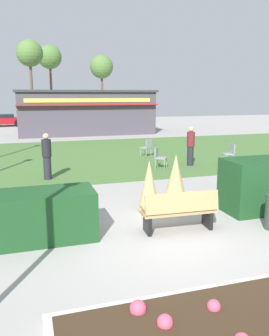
% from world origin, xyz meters
% --- Properties ---
extents(ground_plane, '(80.00, 80.00, 0.00)m').
position_xyz_m(ground_plane, '(0.00, 0.00, 0.00)').
color(ground_plane, '#999691').
extents(lawn_patch, '(36.00, 12.00, 0.01)m').
position_xyz_m(lawn_patch, '(0.00, 10.98, 0.00)').
color(lawn_patch, '#446B33').
rests_on(lawn_patch, ground_plane).
extents(flower_bed, '(4.42, 2.05, 0.31)m').
position_xyz_m(flower_bed, '(-0.46, -3.17, 0.09)').
color(flower_bed, beige).
rests_on(flower_bed, ground_plane).
extents(park_bench, '(1.72, 0.61, 0.95)m').
position_xyz_m(park_bench, '(0.45, 0.29, 0.48)').
color(park_bench, tan).
rests_on(park_bench, ground_plane).
extents(hedge_left, '(2.38, 1.10, 1.05)m').
position_xyz_m(hedge_left, '(-2.59, 0.77, 0.52)').
color(hedge_left, '#19421E').
rests_on(hedge_left, ground_plane).
extents(ornamental_grass_behind_left, '(0.60, 0.60, 1.39)m').
position_xyz_m(ornamental_grass_behind_left, '(0.26, 1.76, 0.70)').
color(ornamental_grass_behind_left, tan).
rests_on(ornamental_grass_behind_left, ground_plane).
extents(ornamental_grass_behind_right, '(0.69, 0.69, 1.40)m').
position_xyz_m(ornamental_grass_behind_right, '(1.27, 2.34, 0.70)').
color(ornamental_grass_behind_right, tan).
rests_on(ornamental_grass_behind_right, ground_plane).
extents(food_kiosk, '(10.62, 5.45, 3.40)m').
position_xyz_m(food_kiosk, '(1.89, 21.64, 1.71)').
color(food_kiosk, '#47424C').
rests_on(food_kiosk, ground_plane).
extents(cafe_chair_west, '(0.61, 0.61, 0.89)m').
position_xyz_m(cafe_chair_west, '(3.00, 9.68, 0.53)').
color(cafe_chair_west, gray).
rests_on(cafe_chair_west, ground_plane).
extents(cafe_chair_east, '(0.62, 0.62, 0.89)m').
position_xyz_m(cafe_chair_east, '(2.53, 6.87, 0.53)').
color(cafe_chair_east, gray).
rests_on(cafe_chair_east, ground_plane).
extents(cafe_chair_center, '(0.50, 0.50, 0.89)m').
position_xyz_m(cafe_chair_center, '(5.92, 6.86, 0.53)').
color(cafe_chair_center, gray).
rests_on(cafe_chair_center, ground_plane).
extents(person_strolling, '(0.34, 0.34, 1.69)m').
position_xyz_m(person_strolling, '(-2.06, 6.28, 0.86)').
color(person_strolling, '#23232D').
rests_on(person_strolling, ground_plane).
extents(person_standing, '(0.34, 0.34, 1.69)m').
position_xyz_m(person_standing, '(4.07, 7.06, 0.86)').
color(person_standing, '#23232D').
rests_on(person_standing, ground_plane).
extents(parked_car_west_slot, '(4.32, 2.30, 1.20)m').
position_xyz_m(parked_car_west_slot, '(-4.86, 30.31, 0.64)').
color(parked_car_west_slot, maroon).
rests_on(parked_car_west_slot, ground_plane).
extents(parked_car_center_slot, '(4.29, 2.23, 1.20)m').
position_xyz_m(parked_car_center_slot, '(0.28, 30.31, 0.64)').
color(parked_car_center_slot, navy).
rests_on(parked_car_center_slot, ground_plane).
extents(tree_left_bg, '(2.80, 2.80, 8.80)m').
position_xyz_m(tree_left_bg, '(-1.84, 33.73, 7.30)').
color(tree_left_bg, brown).
rests_on(tree_left_bg, ground_plane).
extents(tree_right_bg, '(2.80, 2.80, 7.80)m').
position_xyz_m(tree_right_bg, '(6.59, 36.74, 6.33)').
color(tree_right_bg, brown).
rests_on(tree_right_bg, ground_plane).
extents(tree_center_bg, '(2.80, 2.80, 8.85)m').
position_xyz_m(tree_center_bg, '(0.49, 37.37, 7.35)').
color(tree_center_bg, brown).
rests_on(tree_center_bg, ground_plane).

